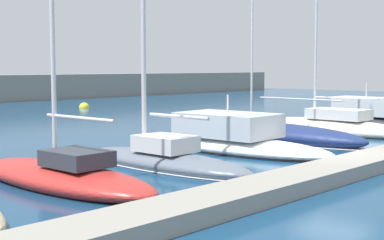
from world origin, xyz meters
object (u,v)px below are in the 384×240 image
Objects in this scene: motorboat_charcoal_seventh at (369,120)px; sailboat_red_second at (63,174)px; sailboat_slate_third at (163,157)px; sailboat_navy_fifth at (273,133)px; mooring_buoy_yellow at (84,108)px; motorboat_white_fourth at (233,140)px; sailboat_ivory_sixth at (327,127)px.

sailboat_red_second is at bearing 94.17° from motorboat_charcoal_seventh.
sailboat_slate_third is 8.72m from sailboat_navy_fifth.
sailboat_navy_fifth is at bearing -106.82° from mooring_buoy_yellow.
motorboat_white_fourth is 12.84m from motorboat_charcoal_seventh.
sailboat_ivory_sixth is (8.71, 0.56, -0.17)m from motorboat_white_fourth.
motorboat_white_fourth is 0.98× the size of motorboat_charcoal_seventh.
motorboat_charcoal_seventh is at bearing -86.35° from mooring_buoy_yellow.
motorboat_white_fourth is (8.98, 0.84, 0.10)m from sailboat_red_second.
motorboat_white_fourth is 10.06× the size of mooring_buoy_yellow.
sailboat_navy_fifth reaches higher than sailboat_red_second.
sailboat_slate_third is at bearing 96.68° from motorboat_white_fourth.
motorboat_charcoal_seventh is at bearing -88.05° from sailboat_red_second.
sailboat_ivory_sixth reaches higher than sailboat_red_second.
sailboat_navy_fifth is at bearing -84.19° from sailboat_red_second.
sailboat_navy_fifth reaches higher than sailboat_slate_third.
mooring_buoy_yellow is at bearing -5.52° from sailboat_ivory_sixth.
sailboat_red_second is 21.85m from motorboat_charcoal_seventh.
sailboat_ivory_sixth is at bearing -95.88° from mooring_buoy_yellow.
sailboat_navy_fifth is 1.99× the size of motorboat_charcoal_seventh.
sailboat_red_second is at bearing 94.87° from sailboat_ivory_sixth.
sailboat_navy_fifth reaches higher than motorboat_charcoal_seventh.
sailboat_slate_third is 30.44m from mooring_buoy_yellow.
motorboat_charcoal_seventh reaches higher than mooring_buoy_yellow.
motorboat_white_fourth is 27.57m from mooring_buoy_yellow.
sailboat_navy_fifth is at bearing -80.91° from sailboat_slate_third.
sailboat_navy_fifth is at bearing 89.26° from sailboat_ivory_sixth.
motorboat_charcoal_seventh reaches higher than motorboat_white_fourth.
motorboat_white_fourth is 3.89m from sailboat_navy_fifth.
sailboat_red_second is 1.02× the size of sailboat_slate_third.
motorboat_white_fourth is at bearing 94.04° from sailboat_ivory_sixth.
sailboat_red_second reaches higher than mooring_buoy_yellow.
motorboat_charcoal_seventh is at bearing -90.85° from motorboat_white_fourth.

